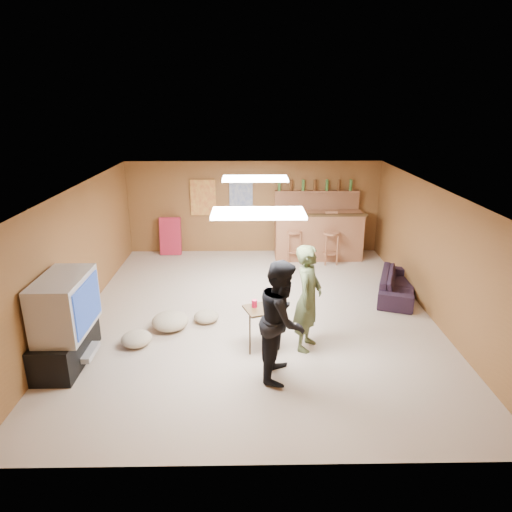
{
  "coord_description": "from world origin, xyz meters",
  "views": [
    {
      "loc": [
        -0.13,
        -7.23,
        3.56
      ],
      "look_at": [
        0.0,
        0.2,
        1.0
      ],
      "focal_mm": 32.0,
      "sensor_mm": 36.0,
      "label": 1
    }
  ],
  "objects_px": {
    "person_black": "(282,320)",
    "sofa": "(398,285)",
    "person_olive": "(308,298)",
    "tray_table": "(263,329)",
    "bar_counter": "(318,236)",
    "tv_body": "(65,304)"
  },
  "relations": [
    {
      "from": "bar_counter",
      "to": "sofa",
      "type": "relative_size",
      "value": 1.26
    },
    {
      "from": "bar_counter",
      "to": "tray_table",
      "type": "distance_m",
      "value": 4.39
    },
    {
      "from": "tv_body",
      "to": "person_olive",
      "type": "relative_size",
      "value": 0.68
    },
    {
      "from": "person_black",
      "to": "sofa",
      "type": "xyz_separation_m",
      "value": [
        2.39,
        2.57,
        -0.59
      ]
    },
    {
      "from": "tray_table",
      "to": "bar_counter",
      "type": "bearing_deg",
      "value": 71.17
    },
    {
      "from": "tray_table",
      "to": "sofa",
      "type": "bearing_deg",
      "value": 36.21
    },
    {
      "from": "tv_body",
      "to": "tray_table",
      "type": "xyz_separation_m",
      "value": [
        2.74,
        0.3,
        -0.56
      ]
    },
    {
      "from": "person_black",
      "to": "tray_table",
      "type": "distance_m",
      "value": 0.84
    },
    {
      "from": "bar_counter",
      "to": "tray_table",
      "type": "relative_size",
      "value": 2.94
    },
    {
      "from": "tray_table",
      "to": "person_olive",
      "type": "bearing_deg",
      "value": 4.85
    },
    {
      "from": "tv_body",
      "to": "person_black",
      "type": "xyz_separation_m",
      "value": [
        2.96,
        -0.35,
        -0.08
      ]
    },
    {
      "from": "tv_body",
      "to": "person_black",
      "type": "relative_size",
      "value": 0.67
    },
    {
      "from": "tv_body",
      "to": "bar_counter",
      "type": "xyz_separation_m",
      "value": [
        4.15,
        4.45,
        -0.35
      ]
    },
    {
      "from": "person_olive",
      "to": "person_black",
      "type": "distance_m",
      "value": 0.83
    },
    {
      "from": "tv_body",
      "to": "person_black",
      "type": "height_order",
      "value": "person_black"
    },
    {
      "from": "bar_counter",
      "to": "person_black",
      "type": "xyz_separation_m",
      "value": [
        -1.19,
        -4.8,
        0.27
      ]
    },
    {
      "from": "sofa",
      "to": "bar_counter",
      "type": "bearing_deg",
      "value": 48.24
    },
    {
      "from": "sofa",
      "to": "tv_body",
      "type": "bearing_deg",
      "value": 132.49
    },
    {
      "from": "bar_counter",
      "to": "tray_table",
      "type": "height_order",
      "value": "bar_counter"
    },
    {
      "from": "person_olive",
      "to": "tray_table",
      "type": "bearing_deg",
      "value": 117.76
    },
    {
      "from": "sofa",
      "to": "tray_table",
      "type": "distance_m",
      "value": 3.24
    },
    {
      "from": "sofa",
      "to": "person_black",
      "type": "bearing_deg",
      "value": 157.05
    }
  ]
}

